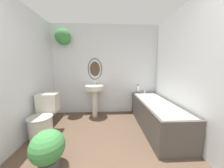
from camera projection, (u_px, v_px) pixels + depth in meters
wall_back at (101, 67)px, 3.08m from camera, size 2.94×0.39×2.40m
wall_left at (6, 74)px, 1.65m from camera, size 0.06×2.91×2.40m
wall_right at (195, 74)px, 1.78m from camera, size 0.06×2.91×2.40m
toilet at (43, 120)px, 2.08m from camera, size 0.41×0.60×0.78m
pedestal_sink at (94, 93)px, 2.89m from camera, size 0.47×0.47×0.93m
bathtub at (156, 114)px, 2.39m from camera, size 0.64×1.69×0.65m
shampoo_bottle at (138, 88)px, 3.07m from camera, size 0.07×0.07×0.16m
potted_plant at (48, 148)px, 1.41m from camera, size 0.42×0.42×0.53m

